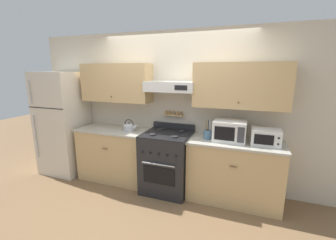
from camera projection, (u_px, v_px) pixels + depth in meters
ground_plane at (161, 197)px, 3.48m from camera, size 16.00×16.00×0.00m
wall_back at (175, 101)px, 3.70m from camera, size 5.20×0.46×2.55m
counter_left at (116, 154)px, 4.01m from camera, size 1.27×0.63×0.92m
counter_right at (234, 171)px, 3.32m from camera, size 1.34×0.63×0.92m
stove_range at (167, 162)px, 3.62m from camera, size 0.73×0.73×1.05m
refrigerator at (63, 123)px, 4.23m from camera, size 0.78×0.71×1.90m
tea_kettle at (129, 127)px, 3.78m from camera, size 0.25×0.19×0.20m
microwave at (230, 131)px, 3.22m from camera, size 0.45×0.36×0.30m
utensil_crock at (208, 134)px, 3.33m from camera, size 0.12×0.12×0.28m
toaster_oven at (266, 137)px, 3.05m from camera, size 0.38×0.28×0.22m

